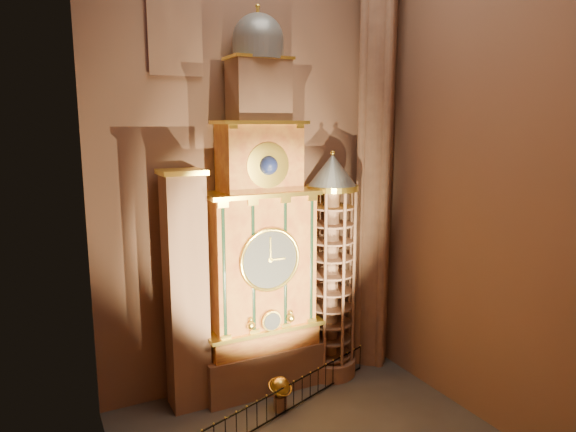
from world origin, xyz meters
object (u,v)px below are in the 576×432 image
stair_turret (331,269)px  iron_railing (294,395)px  celestial_globe (280,391)px  portrait_tower (186,291)px  astronomical_clock (260,246)px

stair_turret → iron_railing: size_ratio=1.19×
stair_turret → celestial_globe: (-3.62, -1.93, -4.37)m
celestial_globe → iron_railing: size_ratio=0.16×
portrait_tower → iron_railing: portrait_tower is taller
iron_railing → astronomical_clock: bearing=100.7°
astronomical_clock → iron_railing: (0.44, -2.35, -6.04)m
portrait_tower → celestial_globe: portrait_tower is taller
iron_railing → celestial_globe: bearing=164.1°
astronomical_clock → iron_railing: astronomical_clock is taller
stair_turret → celestial_globe: 5.99m
portrait_tower → stair_turret: stair_turret is taller
astronomical_clock → celestial_globe: (-0.12, -2.19, -5.78)m
portrait_tower → stair_turret: (6.90, -0.28, 0.12)m
stair_turret → astronomical_clock: bearing=175.7°
astronomical_clock → stair_turret: size_ratio=1.55×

